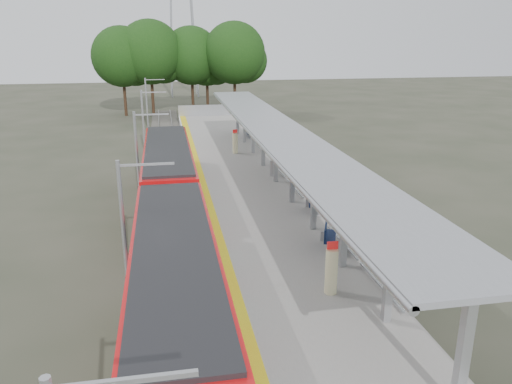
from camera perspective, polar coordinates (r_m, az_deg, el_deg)
trackbed at (r=32.35m, az=-9.86°, el=0.10°), size 3.00×70.00×0.24m
platform at (r=32.56m, az=-1.96°, el=1.18°), size 6.00×50.00×1.00m
tactile_strip at (r=32.16m, az=-6.47°, el=1.81°), size 0.60×50.00×0.02m
end_fence at (r=56.62m, az=-5.80°, el=9.28°), size 6.00×0.10×1.20m
train at (r=22.57m, az=-9.66°, el=-2.46°), size 2.74×27.60×3.62m
canopy at (r=28.32m, az=2.35°, el=6.39°), size 3.27×38.00×3.66m
tree_cluster at (r=64.46m, az=-8.60°, el=15.23°), size 20.99×10.25×11.51m
catenary_masts at (r=30.70m, az=-13.31°, el=4.35°), size 2.08×48.16×5.40m
bench_near at (r=21.45m, az=8.24°, el=-4.87°), size 1.01×1.64×1.07m
bench_mid at (r=25.64m, az=6.36°, el=-1.01°), size 0.86×1.63×1.07m
bench_far at (r=43.96m, az=-0.87°, el=6.84°), size 0.50×1.40×0.94m
info_pillar_near at (r=17.72m, az=8.60°, el=-8.91°), size 0.44×0.44×1.95m
info_pillar_far at (r=38.16m, az=-2.40°, el=5.62°), size 0.41×0.41×1.83m
litter_bin at (r=32.01m, az=2.04°, el=2.77°), size 0.64×0.64×1.03m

